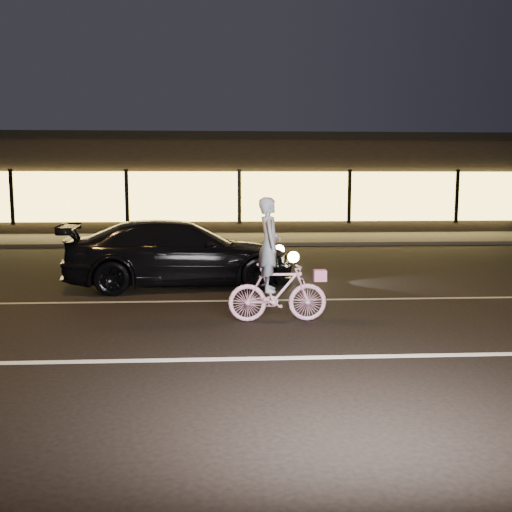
{
  "coord_description": "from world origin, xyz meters",
  "views": [
    {
      "loc": [
        -0.68,
        -8.32,
        2.17
      ],
      "look_at": [
        -0.16,
        0.6,
        1.01
      ],
      "focal_mm": 40.0,
      "sensor_mm": 36.0,
      "label": 1
    }
  ],
  "objects": [
    {
      "name": "ground",
      "position": [
        0.0,
        0.0,
        0.0
      ],
      "size": [
        90.0,
        90.0,
        0.0
      ],
      "primitive_type": "plane",
      "color": "black",
      "rests_on": "ground"
    },
    {
      "name": "lane_stripe_far",
      "position": [
        0.0,
        2.0,
        0.0
      ],
      "size": [
        60.0,
        0.1,
        0.01
      ],
      "primitive_type": "cube",
      "color": "gray",
      "rests_on": "ground"
    },
    {
      "name": "sedan",
      "position": [
        -1.57,
        3.63,
        0.69
      ],
      "size": [
        5.0,
        2.57,
        1.39
      ],
      "rotation": [
        0.0,
        0.0,
        1.7
      ],
      "color": "black",
      "rests_on": "ground"
    },
    {
      "name": "lane_stripe_near",
      "position": [
        0.0,
        -1.5,
        0.0
      ],
      "size": [
        60.0,
        0.12,
        0.01
      ],
      "primitive_type": "cube",
      "color": "silver",
      "rests_on": "ground"
    },
    {
      "name": "storefront",
      "position": [
        0.0,
        18.97,
        2.15
      ],
      "size": [
        25.4,
        8.42,
        4.2
      ],
      "color": "black",
      "rests_on": "ground"
    },
    {
      "name": "sidewalk",
      "position": [
        0.0,
        13.0,
        0.06
      ],
      "size": [
        30.0,
        4.0,
        0.12
      ],
      "primitive_type": "cube",
      "color": "#383533",
      "rests_on": "ground"
    },
    {
      "name": "cyclist",
      "position": [
        0.13,
        0.4,
        0.69
      ],
      "size": [
        1.55,
        0.53,
        1.95
      ],
      "rotation": [
        0.0,
        0.0,
        1.57
      ],
      "color": "#F1499A",
      "rests_on": "ground"
    }
  ]
}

